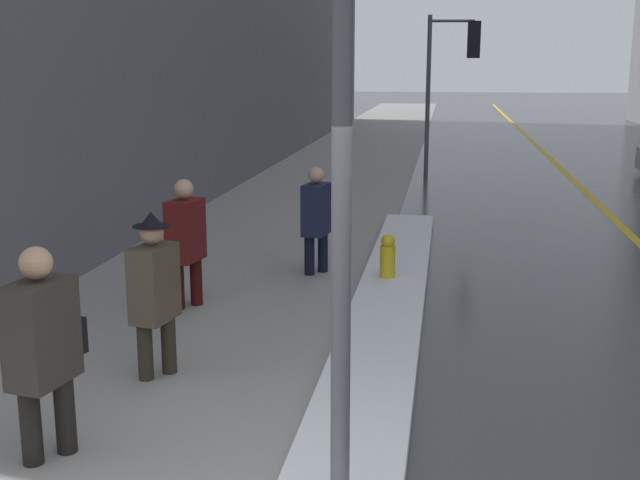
{
  "coord_description": "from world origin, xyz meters",
  "views": [
    {
      "loc": [
        0.88,
        -4.03,
        2.84
      ],
      "look_at": [
        -0.4,
        4.0,
        1.05
      ],
      "focal_mm": 45.0,
      "sensor_mm": 36.0,
      "label": 1
    }
  ],
  "objects_px": {
    "pedestrian_trailing": "(154,288)",
    "pedestrian_in_glasses": "(186,237)",
    "pedestrian_nearside": "(43,344)",
    "pedestrian_with_shoulder_bag": "(317,215)",
    "lamp_post": "(342,115)",
    "traffic_light_near": "(455,61)",
    "fire_hydrant": "(388,261)"
  },
  "relations": [
    {
      "from": "pedestrian_trailing",
      "to": "pedestrian_in_glasses",
      "type": "bearing_deg",
      "value": -159.2
    },
    {
      "from": "pedestrian_nearside",
      "to": "pedestrian_with_shoulder_bag",
      "type": "bearing_deg",
      "value": 178.93
    },
    {
      "from": "lamp_post",
      "to": "traffic_light_near",
      "type": "relative_size",
      "value": 1.04
    },
    {
      "from": "pedestrian_nearside",
      "to": "traffic_light_near",
      "type": "bearing_deg",
      "value": 179.35
    },
    {
      "from": "pedestrian_trailing",
      "to": "fire_hydrant",
      "type": "distance_m",
      "value": 3.91
    },
    {
      "from": "lamp_post",
      "to": "pedestrian_in_glasses",
      "type": "xyz_separation_m",
      "value": [
        -2.4,
        4.25,
        -1.7
      ]
    },
    {
      "from": "pedestrian_in_glasses",
      "to": "fire_hydrant",
      "type": "relative_size",
      "value": 2.2
    },
    {
      "from": "traffic_light_near",
      "to": "pedestrian_with_shoulder_bag",
      "type": "relative_size",
      "value": 2.71
    },
    {
      "from": "fire_hydrant",
      "to": "traffic_light_near",
      "type": "bearing_deg",
      "value": 85.53
    },
    {
      "from": "lamp_post",
      "to": "fire_hydrant",
      "type": "height_order",
      "value": "lamp_post"
    },
    {
      "from": "lamp_post",
      "to": "traffic_light_near",
      "type": "bearing_deg",
      "value": 87.46
    },
    {
      "from": "traffic_light_near",
      "to": "fire_hydrant",
      "type": "bearing_deg",
      "value": -101.24
    },
    {
      "from": "lamp_post",
      "to": "pedestrian_in_glasses",
      "type": "distance_m",
      "value": 5.17
    },
    {
      "from": "traffic_light_near",
      "to": "pedestrian_trailing",
      "type": "bearing_deg",
      "value": -107.59
    },
    {
      "from": "lamp_post",
      "to": "pedestrian_in_glasses",
      "type": "bearing_deg",
      "value": 119.42
    },
    {
      "from": "pedestrian_trailing",
      "to": "pedestrian_in_glasses",
      "type": "distance_m",
      "value": 2.17
    },
    {
      "from": "pedestrian_in_glasses",
      "to": "pedestrian_with_shoulder_bag",
      "type": "xyz_separation_m",
      "value": [
        1.26,
        1.8,
        -0.03
      ]
    },
    {
      "from": "pedestrian_with_shoulder_bag",
      "to": "fire_hydrant",
      "type": "height_order",
      "value": "pedestrian_with_shoulder_bag"
    },
    {
      "from": "pedestrian_in_glasses",
      "to": "fire_hydrant",
      "type": "xyz_separation_m",
      "value": [
        2.28,
        1.27,
        -0.51
      ]
    },
    {
      "from": "pedestrian_in_glasses",
      "to": "fire_hydrant",
      "type": "height_order",
      "value": "pedestrian_in_glasses"
    },
    {
      "from": "pedestrian_nearside",
      "to": "pedestrian_with_shoulder_bag",
      "type": "distance_m",
      "value": 5.65
    },
    {
      "from": "pedestrian_nearside",
      "to": "pedestrian_trailing",
      "type": "height_order",
      "value": "pedestrian_nearside"
    },
    {
      "from": "fire_hydrant",
      "to": "lamp_post",
      "type": "bearing_deg",
      "value": -88.77
    },
    {
      "from": "traffic_light_near",
      "to": "pedestrian_nearside",
      "type": "relative_size",
      "value": 2.51
    },
    {
      "from": "pedestrian_in_glasses",
      "to": "pedestrian_with_shoulder_bag",
      "type": "bearing_deg",
      "value": 154.79
    },
    {
      "from": "pedestrian_trailing",
      "to": "pedestrian_with_shoulder_bag",
      "type": "distance_m",
      "value": 4.02
    },
    {
      "from": "lamp_post",
      "to": "pedestrian_nearside",
      "type": "distance_m",
      "value": 2.81
    },
    {
      "from": "traffic_light_near",
      "to": "pedestrian_nearside",
      "type": "bearing_deg",
      "value": -107.28
    },
    {
      "from": "pedestrian_trailing",
      "to": "pedestrian_with_shoulder_bag",
      "type": "bearing_deg",
      "value": 177.65
    },
    {
      "from": "pedestrian_nearside",
      "to": "pedestrian_in_glasses",
      "type": "relative_size",
      "value": 1.04
    },
    {
      "from": "traffic_light_near",
      "to": "pedestrian_in_glasses",
      "type": "relative_size",
      "value": 2.61
    },
    {
      "from": "pedestrian_with_shoulder_bag",
      "to": "fire_hydrant",
      "type": "bearing_deg",
      "value": 72.57
    }
  ]
}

